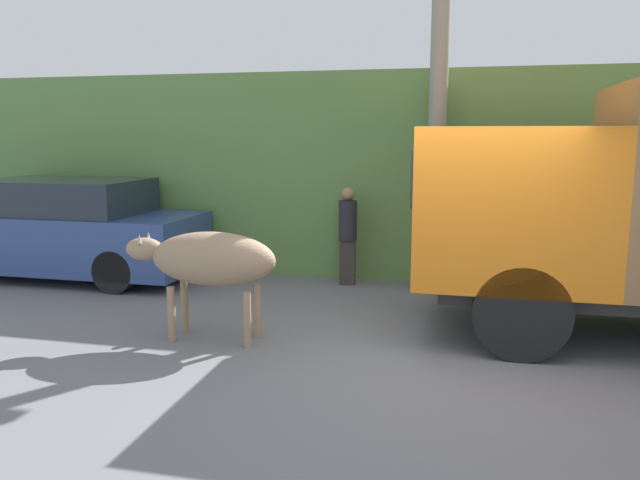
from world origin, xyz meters
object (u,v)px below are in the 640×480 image
at_px(pedestrian_on_hill, 348,231).
at_px(utility_pole, 438,109).
at_px(parked_suv, 62,230).
at_px(brown_cow, 209,260).

xyz_separation_m(pedestrian_on_hill, utility_pole, (1.35, 0.05, 1.88)).
relative_size(pedestrian_on_hill, utility_pole, 0.29).
bearing_deg(parked_suv, brown_cow, -33.19).
xyz_separation_m(parked_suv, utility_pole, (6.09, 0.65, 1.95)).
relative_size(parked_suv, utility_pole, 0.88).
bearing_deg(brown_cow, parked_suv, 134.58).
height_order(pedestrian_on_hill, utility_pole, utility_pole).
bearing_deg(pedestrian_on_hill, parked_suv, 2.49).
relative_size(brown_cow, utility_pole, 0.35).
distance_m(brown_cow, pedestrian_on_hill, 3.21).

